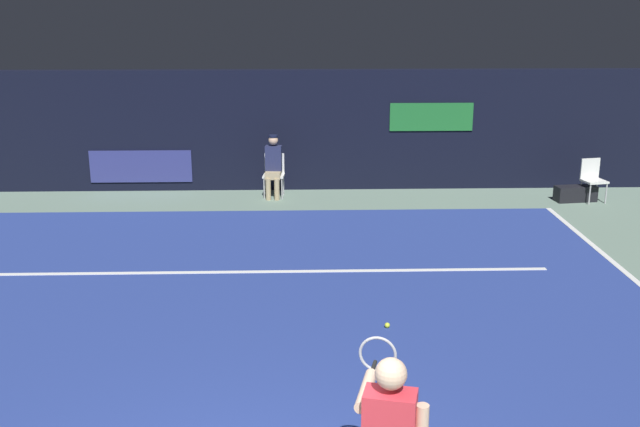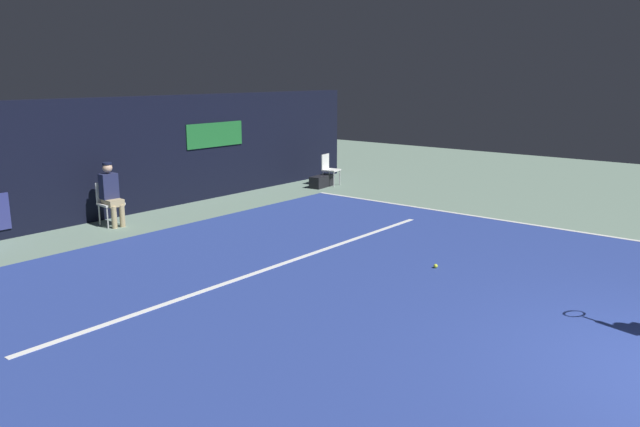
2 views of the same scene
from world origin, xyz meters
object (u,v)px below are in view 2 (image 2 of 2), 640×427
tennis_ball (436,266)px  equipment_bag (322,181)px  line_judge_on_chair (111,193)px  courtside_chair_near (329,168)px

tennis_ball → equipment_bag: bearing=52.9°
line_judge_on_chair → equipment_bag: size_ratio=1.57×
courtside_chair_near → tennis_ball: 7.89m
equipment_bag → line_judge_on_chair: bearing=168.0°
courtside_chair_near → equipment_bag: bearing=-179.7°
line_judge_on_chair → equipment_bag: bearing=-4.8°
tennis_ball → equipment_bag: 7.68m
courtside_chair_near → equipment_bag: size_ratio=1.05×
tennis_ball → courtside_chair_near: bearing=51.0°
tennis_ball → line_judge_on_chair: bearing=103.9°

